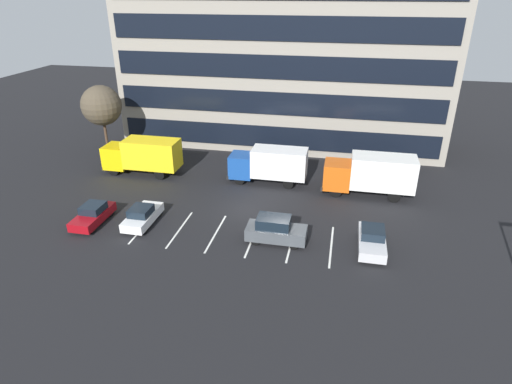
{
  "coord_description": "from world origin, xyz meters",
  "views": [
    {
      "loc": [
        7.12,
        -30.21,
        16.44
      ],
      "look_at": [
        0.65,
        0.55,
        1.4
      ],
      "focal_mm": 30.34,
      "sensor_mm": 36.0,
      "label": 1
    }
  ],
  "objects_px": {
    "box_truck_yellow_all": "(143,155)",
    "sedan_maroon": "(93,215)",
    "box_truck_orange": "(371,173)",
    "sedan_white": "(142,216)",
    "box_truck_blue": "(269,164)",
    "sedan_silver": "(372,240)",
    "bare_tree": "(101,106)",
    "suv_charcoal": "(276,230)"
  },
  "relations": [
    {
      "from": "box_truck_yellow_all",
      "to": "sedan_maroon",
      "type": "bearing_deg",
      "value": -88.04
    },
    {
      "from": "box_truck_orange",
      "to": "sedan_white",
      "type": "relative_size",
      "value": 1.89
    },
    {
      "from": "box_truck_yellow_all",
      "to": "box_truck_blue",
      "type": "distance_m",
      "value": 12.15
    },
    {
      "from": "box_truck_blue",
      "to": "sedan_maroon",
      "type": "height_order",
      "value": "box_truck_blue"
    },
    {
      "from": "sedan_silver",
      "to": "bare_tree",
      "type": "bearing_deg",
      "value": 154.89
    },
    {
      "from": "box_truck_blue",
      "to": "suv_charcoal",
      "type": "relative_size",
      "value": 1.68
    },
    {
      "from": "box_truck_orange",
      "to": "sedan_silver",
      "type": "relative_size",
      "value": 1.82
    },
    {
      "from": "box_truck_yellow_all",
      "to": "sedan_maroon",
      "type": "height_order",
      "value": "box_truck_yellow_all"
    },
    {
      "from": "sedan_white",
      "to": "sedan_silver",
      "type": "distance_m",
      "value": 16.92
    },
    {
      "from": "box_truck_blue",
      "to": "bare_tree",
      "type": "height_order",
      "value": "bare_tree"
    },
    {
      "from": "sedan_white",
      "to": "sedan_silver",
      "type": "height_order",
      "value": "sedan_silver"
    },
    {
      "from": "box_truck_orange",
      "to": "bare_tree",
      "type": "relative_size",
      "value": 1.02
    },
    {
      "from": "box_truck_blue",
      "to": "sedan_white",
      "type": "bearing_deg",
      "value": -130.14
    },
    {
      "from": "box_truck_yellow_all",
      "to": "sedan_silver",
      "type": "bearing_deg",
      "value": -23.45
    },
    {
      "from": "sedan_silver",
      "to": "bare_tree",
      "type": "relative_size",
      "value": 0.56
    },
    {
      "from": "sedan_maroon",
      "to": "bare_tree",
      "type": "xyz_separation_m",
      "value": [
        -6.01,
        13.14,
        4.82
      ]
    },
    {
      "from": "sedan_white",
      "to": "sedan_silver",
      "type": "relative_size",
      "value": 0.96
    },
    {
      "from": "sedan_white",
      "to": "box_truck_yellow_all",
      "type": "bearing_deg",
      "value": 114.11
    },
    {
      "from": "box_truck_orange",
      "to": "bare_tree",
      "type": "height_order",
      "value": "bare_tree"
    },
    {
      "from": "box_truck_yellow_all",
      "to": "sedan_silver",
      "type": "distance_m",
      "value": 22.94
    },
    {
      "from": "sedan_maroon",
      "to": "box_truck_blue",
      "type": "bearing_deg",
      "value": 40.67
    },
    {
      "from": "suv_charcoal",
      "to": "sedan_silver",
      "type": "relative_size",
      "value": 1.0
    },
    {
      "from": "box_truck_blue",
      "to": "suv_charcoal",
      "type": "height_order",
      "value": "box_truck_blue"
    },
    {
      "from": "box_truck_yellow_all",
      "to": "bare_tree",
      "type": "bearing_deg",
      "value": 149.15
    },
    {
      "from": "suv_charcoal",
      "to": "sedan_silver",
      "type": "distance_m",
      "value": 6.65
    },
    {
      "from": "box_truck_yellow_all",
      "to": "suv_charcoal",
      "type": "relative_size",
      "value": 1.76
    },
    {
      "from": "sedan_white",
      "to": "bare_tree",
      "type": "height_order",
      "value": "bare_tree"
    },
    {
      "from": "suv_charcoal",
      "to": "sedan_white",
      "type": "xyz_separation_m",
      "value": [
        -10.29,
        0.38,
        -0.23
      ]
    },
    {
      "from": "sedan_silver",
      "to": "bare_tree",
      "type": "distance_m",
      "value": 29.87
    },
    {
      "from": "suv_charcoal",
      "to": "bare_tree",
      "type": "distance_m",
      "value": 24.3
    },
    {
      "from": "box_truck_orange",
      "to": "bare_tree",
      "type": "bearing_deg",
      "value": 172.02
    },
    {
      "from": "sedan_white",
      "to": "bare_tree",
      "type": "bearing_deg",
      "value": 127.92
    },
    {
      "from": "sedan_silver",
      "to": "box_truck_orange",
      "type": "bearing_deg",
      "value": 89.86
    },
    {
      "from": "box_truck_blue",
      "to": "sedan_silver",
      "type": "height_order",
      "value": "box_truck_blue"
    },
    {
      "from": "sedan_white",
      "to": "bare_tree",
      "type": "xyz_separation_m",
      "value": [
        -9.77,
        12.54,
        4.82
      ]
    },
    {
      "from": "suv_charcoal",
      "to": "bare_tree",
      "type": "height_order",
      "value": "bare_tree"
    },
    {
      "from": "suv_charcoal",
      "to": "bare_tree",
      "type": "xyz_separation_m",
      "value": [
        -20.06,
        12.92,
        4.59
      ]
    },
    {
      "from": "box_truck_blue",
      "to": "suv_charcoal",
      "type": "bearing_deg",
      "value": -77.25
    },
    {
      "from": "sedan_silver",
      "to": "bare_tree",
      "type": "height_order",
      "value": "bare_tree"
    },
    {
      "from": "sedan_maroon",
      "to": "bare_tree",
      "type": "relative_size",
      "value": 0.54
    },
    {
      "from": "box_truck_yellow_all",
      "to": "box_truck_blue",
      "type": "height_order",
      "value": "box_truck_yellow_all"
    },
    {
      "from": "sedan_silver",
      "to": "suv_charcoal",
      "type": "bearing_deg",
      "value": -176.43
    }
  ]
}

